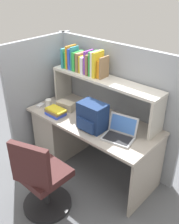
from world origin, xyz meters
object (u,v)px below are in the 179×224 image
Objects in this scene: backpack at (92,117)px; tissue_box at (66,106)px; paper_cup at (49,103)px; office_chair at (42,181)px; laptop at (120,133)px; computer_mouse at (40,106)px.

backpack reaches higher than tissue_box.
paper_cup is at bearing -163.98° from tissue_box.
backpack is 0.84m from office_chair.
tissue_box is (0.20, 0.11, -0.00)m from paper_cup.
computer_mouse is at bearing -173.93° from laptop.
computer_mouse is 0.47× the size of tissue_box.
office_chair reaches higher than tissue_box.
tissue_box is at bearing -78.71° from office_chair.
paper_cup is 0.11× the size of office_chair.
tissue_box reaches higher than computer_mouse.
office_chair is (0.67, -0.69, -0.39)m from paper_cup.
laptop is 0.38× the size of office_chair.
tissue_box is (-0.53, 0.11, -0.10)m from backpack.
computer_mouse is at bearing -175.83° from backpack.
tissue_box is at bearing 168.29° from backpack.
computer_mouse is (-1.15, -0.12, -0.03)m from laptop.
laptop is 1.16m from computer_mouse.
office_chair is at bearing -71.03° from tissue_box.
backpack reaches higher than office_chair.
laptop is at bearing 3.14° from paper_cup.
tissue_box is (-0.86, 0.05, -0.00)m from laptop.
tissue_box is at bearing 27.42° from paper_cup.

